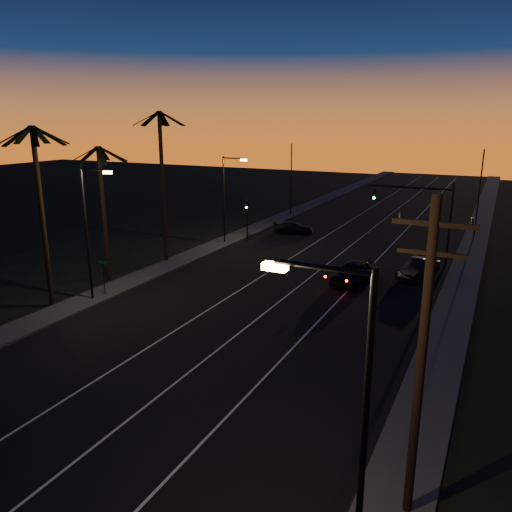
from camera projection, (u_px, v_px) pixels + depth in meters
The scene contains 21 objects.
road at pixel (298, 281), 37.80m from camera, with size 20.00×170.00×0.01m, color black.
sidewalk_left at pixel (176, 262), 42.58m from camera, with size 2.40×170.00×0.16m, color #343432.
sidewalk_right at pixel (456, 304), 32.99m from camera, with size 2.40×170.00×0.16m, color #343432.
lane_stripe_left at pixel (262, 276), 39.09m from camera, with size 0.12×160.00×0.01m, color silver.
lane_stripe_mid at pixel (304, 282), 37.59m from camera, with size 0.12×160.00×0.01m, color silver.
lane_stripe_right at pixel (349, 289), 36.09m from camera, with size 0.12×160.00×0.01m, color silver.
palm_near at pixel (40, 199), 30.96m from camera, with size 4.25×4.16×11.53m.
palm_mid at pixel (102, 198), 36.62m from camera, with size 4.25×4.16×10.03m.
palm_far at pixel (162, 173), 41.02m from camera, with size 4.25×4.16×12.53m.
streetlight_left_near at pixel (89, 224), 32.34m from camera, with size 2.55×0.26×9.00m.
streetlight_left_far at pixel (227, 193), 47.96m from camera, with size 2.55×0.26×8.50m.
streetlight_right_near at pixel (351, 424), 11.08m from camera, with size 2.55×0.26×9.00m.
street_sign at pixel (104, 273), 34.22m from camera, with size 0.70×0.06×2.60m.
utility_pole at pixel (421, 358), 14.15m from camera, with size 2.20×0.28×10.00m.
signal_mast at pixel (422, 206), 42.12m from camera, with size 7.10×0.41×7.00m.
signal_post at pixel (247, 213), 49.74m from camera, with size 0.28×0.37×4.20m.
far_pole_left at pixel (291, 180), 62.93m from camera, with size 0.14×0.14×9.00m, color black.
far_pole_right at pixel (479, 194), 50.92m from camera, with size 0.14×0.14×9.00m, color black.
lead_car at pixel (353, 272), 37.19m from camera, with size 2.71×5.62×1.65m.
right_car at pixel (418, 269), 38.43m from camera, with size 2.80×4.74×1.48m.
cross_car at pixel (293, 228), 53.53m from camera, with size 4.55×2.87×1.23m.
Camera 1 is at (13.11, -3.63, 11.85)m, focal length 35.00 mm.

